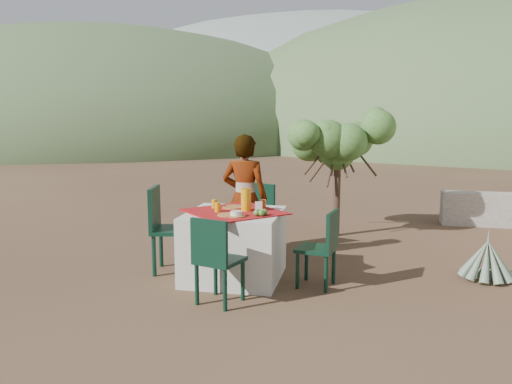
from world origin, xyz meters
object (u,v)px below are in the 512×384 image
table (234,245)px  agave (487,260)px  shrub_tree (342,148)px  juice_pitcher (246,200)px  chair_right (323,245)px  chair_far (257,215)px  chair_near (216,257)px  chair_left (165,225)px  person (245,198)px

table → agave: table is taller
table → shrub_tree: 2.72m
shrub_tree → juice_pitcher: shrub_tree is taller
chair_right → agave: 1.90m
chair_far → shrub_tree: size_ratio=0.54×
chair_near → chair_right: size_ratio=1.04×
chair_left → juice_pitcher: bearing=-101.4°
table → chair_near: size_ratio=1.52×
table → chair_right: chair_right is taller
chair_far → agave: size_ratio=1.44×
chair_near → shrub_tree: 3.42m
juice_pitcher → person: bearing=104.2°
table → chair_right: size_ratio=1.58×
juice_pitcher → chair_far: bearing=95.4°
chair_far → chair_right: size_ratio=1.11×
table → chair_far: size_ratio=1.43×
shrub_tree → juice_pitcher: size_ratio=6.75×
agave → chair_near: bearing=-153.6°
table → chair_right: 1.00m
chair_far → chair_right: bearing=-32.0°
table → chair_far: bearing=88.8°
person → shrub_tree: bearing=-119.3°
chair_left → agave: chair_left is taller
chair_near → chair_left: bearing=-28.6°
chair_left → juice_pitcher: 1.02m
table → person: person is taller
juice_pitcher → chair_near: bearing=-96.3°
chair_far → table: bearing=-71.3°
agave → chair_right: bearing=-160.3°
table → shrub_tree: bearing=65.2°
chair_far → chair_right: chair_far is taller
chair_left → person: person is taller
chair_right → shrub_tree: bearing=-170.3°
table → shrub_tree: shrub_tree is taller
chair_left → chair_right: size_ratio=1.21×
chair_near → agave: 3.06m
agave → juice_pitcher: 2.76m
chair_left → chair_right: (1.82, -0.18, -0.10)m
chair_right → person: size_ratio=0.52×
chair_near → chair_left: (-0.86, 0.90, 0.08)m
chair_right → person: 1.34m
shrub_tree → person: bearing=-124.1°
chair_far → chair_near: bearing=-70.0°
shrub_tree → chair_far: bearing=-131.2°
person → agave: size_ratio=2.50×
table → person: (-0.04, 0.68, 0.41)m
person → shrub_tree: (1.11, 1.64, 0.53)m
shrub_tree → juice_pitcher: (-0.95, -2.27, -0.44)m
chair_left → agave: bearing=-93.2°
chair_far → agave: (2.74, -0.59, -0.29)m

